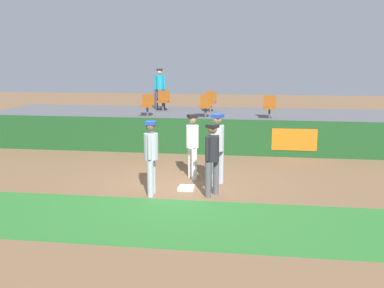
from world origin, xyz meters
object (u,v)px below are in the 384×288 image
(first_base, at_px, (186,188))
(player_coach_visitor, at_px, (151,153))
(spectator_hooded, at_px, (160,86))
(player_runner_visitor, at_px, (217,144))
(seat_front_left, at_px, (148,104))
(seat_back_left, at_px, (163,100))
(seat_front_right, at_px, (270,106))
(seat_front_center, at_px, (206,105))
(player_umpire, at_px, (212,155))
(seat_back_center, at_px, (211,100))
(player_fielder_home, at_px, (192,142))

(first_base, bearing_deg, player_coach_visitor, -144.09)
(spectator_hooded, bearing_deg, player_coach_visitor, 96.46)
(player_runner_visitor, relative_size, seat_front_left, 2.25)
(seat_back_left, bearing_deg, seat_front_right, -22.31)
(seat_front_center, bearing_deg, player_runner_visitor, -80.19)
(seat_front_left, bearing_deg, player_coach_visitor, -75.56)
(seat_front_left, bearing_deg, player_umpire, -63.37)
(player_umpire, distance_m, seat_back_center, 8.08)
(spectator_hooded, bearing_deg, player_fielder_home, 104.72)
(player_runner_visitor, xyz_separation_m, spectator_hooded, (-3.19, 7.61, 1.03))
(first_base, distance_m, seat_back_center, 7.75)
(player_coach_visitor, relative_size, seat_front_left, 2.18)
(first_base, relative_size, player_umpire, 0.23)
(seat_front_left, distance_m, seat_back_center, 2.87)
(player_umpire, xyz_separation_m, spectator_hooded, (-3.15, 8.59, 1.10))
(player_fielder_home, bearing_deg, seat_front_center, 156.07)
(seat_front_center, bearing_deg, seat_front_right, 0.00)
(player_runner_visitor, relative_size, player_coach_visitor, 1.03)
(player_coach_visitor, height_order, player_umpire, player_coach_visitor)
(seat_front_center, height_order, seat_front_right, same)
(player_fielder_home, relative_size, player_umpire, 1.02)
(player_fielder_home, relative_size, seat_front_center, 2.14)
(spectator_hooded, bearing_deg, seat_back_center, 161.32)
(seat_front_center, relative_size, seat_front_right, 1.00)
(player_coach_visitor, xyz_separation_m, seat_front_right, (2.98, 6.36, 0.52))
(seat_front_right, xyz_separation_m, seat_front_left, (-4.62, 0.00, 0.00))
(seat_front_right, relative_size, seat_back_left, 1.00)
(player_coach_visitor, relative_size, seat_front_right, 2.18)
(seat_front_left, height_order, seat_back_center, same)
(seat_back_center, height_order, seat_back_left, same)
(seat_front_left, bearing_deg, seat_front_center, -0.00)
(first_base, bearing_deg, player_runner_visitor, 37.78)
(player_umpire, height_order, seat_front_left, seat_front_left)
(player_coach_visitor, bearing_deg, player_runner_visitor, 123.38)
(player_runner_visitor, relative_size, seat_front_center, 2.25)
(player_fielder_home, bearing_deg, seat_front_left, -178.82)
(first_base, height_order, seat_front_right, seat_front_right)
(first_base, distance_m, seat_back_left, 8.05)
(seat_front_center, relative_size, seat_front_left, 1.00)
(player_umpire, bearing_deg, spectator_hooded, -128.16)
(first_base, height_order, player_coach_visitor, player_coach_visitor)
(seat_front_left, bearing_deg, player_runner_visitor, -58.96)
(first_base, relative_size, seat_front_left, 0.48)
(player_fielder_home, xyz_separation_m, seat_front_center, (-0.17, 4.70, 0.55))
(player_runner_visitor, xyz_separation_m, seat_back_center, (-0.91, 7.03, 0.49))
(player_coach_visitor, distance_m, seat_front_center, 6.41)
(player_runner_visitor, height_order, spectator_hooded, spectator_hooded)
(seat_front_center, bearing_deg, spectator_hooded, 133.80)
(player_coach_visitor, xyz_separation_m, seat_back_left, (-1.41, 8.16, 0.52))
(player_coach_visitor, xyz_separation_m, seat_back_center, (0.60, 8.16, 0.52))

